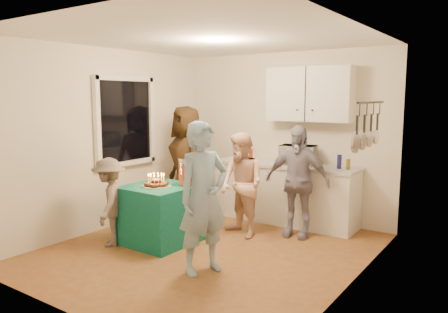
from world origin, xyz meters
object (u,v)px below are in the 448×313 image
Objects in this scene: party_table at (160,214)px; microwave at (298,155)px; punch_jar at (187,172)px; child_near_left at (109,202)px; woman_back_right at (297,181)px; woman_back_left at (187,162)px; man_birthday at (203,198)px; counter at (285,194)px; woman_back_center at (241,185)px.

microwave is at bearing 58.28° from party_table.
child_near_left reaches higher than punch_jar.
woman_back_right is 1.35× the size of child_near_left.
punch_jar is at bearing 41.44° from party_table.
microwave reaches higher than punch_jar.
microwave is 0.46× the size of child_near_left.
microwave reaches higher than party_table.
microwave is 0.29× the size of woman_back_left.
woman_back_right is (1.88, 0.08, -0.12)m from woman_back_left.
child_near_left is at bearing 109.69° from man_birthday.
man_birthday is (0.16, -2.26, 0.40)m from counter.
punch_jar is 0.30× the size of child_near_left.
party_table is 0.67m from child_near_left.
woman_back_center is 0.94× the size of woman_back_right.
counter is at bearing 169.02° from microwave.
woman_back_center reaches higher than child_near_left.
woman_back_left is at bearing 113.52° from party_table.
woman_back_right is at bearing 55.45° from woman_back_center.
woman_back_center is (0.46, 0.60, -0.21)m from punch_jar.
punch_jar is 0.78m from woman_back_center.
man_birthday reaches higher than woman_back_right.
woman_back_right is at bearing 29.54° from woman_back_left.
woman_back_left reaches higher than party_table.
punch_jar reaches higher than counter.
child_near_left is at bearing -112.34° from woman_back_center.
man_birthday is at bearing -105.80° from woman_back_right.
counter is 2.64m from child_near_left.
woman_back_right is (0.45, -0.54, 0.34)m from counter.
child_near_left is at bearing -136.80° from punch_jar.
counter is 0.66m from microwave.
microwave is at bearing 89.14° from woman_back_center.
man_birthday is at bearing -41.09° from punch_jar.
microwave reaches higher than child_near_left.
woman_back_left is at bearing -156.90° from counter.
party_table is 0.74× the size of child_near_left.
counter is at bearing 50.34° from woman_back_left.
woman_back_right is at bearing 43.52° from punch_jar.
woman_back_left reaches higher than child_near_left.
counter is 1.76m from punch_jar.
punch_jar is 1.51m from woman_back_right.
punch_jar is 1.25m from woman_back_left.
woman_back_right reaches higher than woman_back_center.
man_birthday reaches higher than punch_jar.
party_table is at bearing 87.00° from man_birthday.
microwave is 1.09m from woman_back_center.
woman_back_center is (1.26, -0.36, -0.16)m from woman_back_left.
woman_back_right is at bearing 43.11° from party_table.
woman_back_left is (-1.43, -0.61, 0.45)m from counter.
man_birthday is at bearing -54.87° from woman_back_center.
microwave is 1.53× the size of punch_jar.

